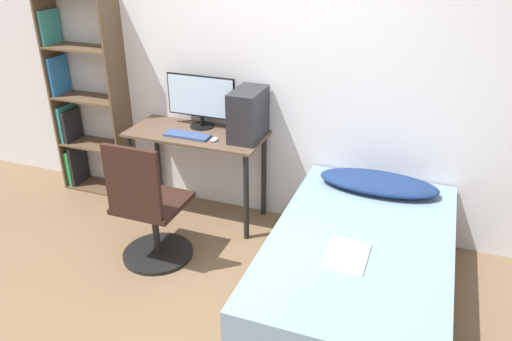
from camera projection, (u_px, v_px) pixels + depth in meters
The scene contains 12 objects.
ground_plane at pixel (174, 323), 3.17m from camera, with size 14.00×14.00×0.00m, color brown.
wall_back at pixel (259, 71), 3.92m from camera, with size 8.00×0.05×2.50m.
desk at pixel (197, 148), 4.10m from camera, with size 1.13×0.51×0.77m.
bookshelf at pixel (83, 106), 4.49m from camera, with size 0.67×0.28×1.80m.
office_chair at pixel (149, 216), 3.61m from camera, with size 0.53×0.53×0.99m.
bed at pixel (358, 272), 3.22m from camera, with size 1.13×1.88×0.53m.
pillow at pixel (378, 183), 3.65m from camera, with size 0.86×0.36×0.11m.
magazine at pixel (347, 255), 2.93m from camera, with size 0.24×0.32×0.01m.
monitor at pixel (201, 99), 4.05m from camera, with size 0.60×0.20×0.43m.
keyboard at pixel (187, 135), 3.96m from camera, with size 0.37×0.13×0.02m.
pc_tower at pixel (248, 114), 3.85m from camera, with size 0.22×0.38×0.39m.
mouse at pixel (214, 139), 3.88m from camera, with size 0.06×0.09×0.02m.
Camera 1 is at (1.34, -2.08, 2.27)m, focal length 35.00 mm.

